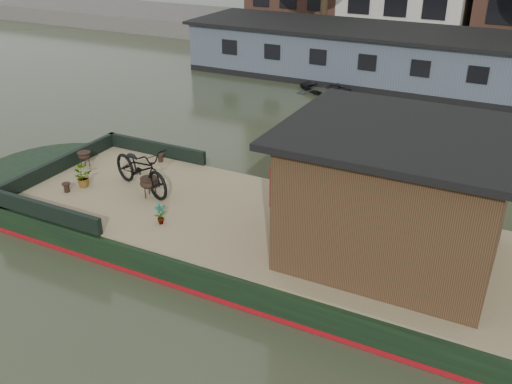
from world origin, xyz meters
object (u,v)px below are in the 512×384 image
at_px(cabin, 396,194).
at_px(dinghy, 331,87).
at_px(potted_plant_a, 160,214).
at_px(brazier_rear, 85,159).
at_px(bicycle, 141,168).
at_px(brazier_front, 150,187).

height_order(cabin, dinghy, cabin).
distance_m(potted_plant_a, brazier_rear, 3.71).
distance_m(bicycle, potted_plant_a, 1.73).
xyz_separation_m(cabin, potted_plant_a, (-4.41, -1.02, -1.01)).
distance_m(cabin, brazier_rear, 7.87).
xyz_separation_m(cabin, dinghy, (-5.30, 11.25, -1.60)).
relative_size(bicycle, brazier_front, 4.46).
bearing_deg(potted_plant_a, cabin, 13.05).
xyz_separation_m(bicycle, brazier_rear, (-2.08, 0.42, -0.34)).
xyz_separation_m(bicycle, dinghy, (0.41, 11.16, -0.89)).
bearing_deg(bicycle, cabin, -71.05).
xyz_separation_m(brazier_front, brazier_rear, (-2.44, 0.62, -0.04)).
bearing_deg(cabin, dinghy, 115.22).
distance_m(bicycle, brazier_rear, 2.15).
relative_size(bicycle, potted_plant_a, 4.57).
distance_m(cabin, potted_plant_a, 4.64).
xyz_separation_m(cabin, brazier_front, (-5.34, -0.11, -1.00)).
bearing_deg(brazier_rear, dinghy, 76.96).
distance_m(bicycle, brazier_front, 0.51).
bearing_deg(brazier_front, dinghy, 89.77).
bearing_deg(cabin, bicycle, 179.15).
height_order(bicycle, brazier_front, bicycle).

